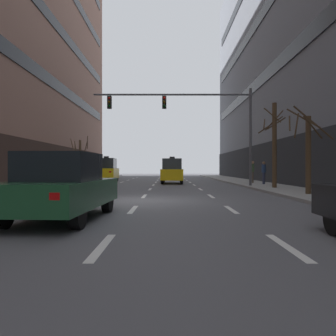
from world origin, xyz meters
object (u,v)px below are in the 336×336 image
(street_tree_2, at_px, (276,143))
(pedestrian_1, at_px, (254,170))
(car_driving_0, at_px, (64,187))
(taxi_driving_1, at_px, (108,170))
(pedestrian_0, at_px, (265,171))
(traffic_signal_0, at_px, (196,114))
(street_tree_3, at_px, (309,150))
(street_tree_0, at_px, (81,157))
(taxi_driving_2, at_px, (173,171))

(street_tree_2, relative_size, pedestrian_1, 2.97)
(car_driving_0, relative_size, street_tree_2, 0.91)
(taxi_driving_1, height_order, pedestrian_0, taxi_driving_1)
(traffic_signal_0, bearing_deg, street_tree_2, -25.73)
(taxi_driving_1, bearing_deg, street_tree_2, -42.31)
(taxi_driving_1, height_order, pedestrian_1, taxi_driving_1)
(street_tree_3, bearing_deg, pedestrian_1, 88.28)
(street_tree_2, bearing_deg, street_tree_0, 139.93)
(pedestrian_1, bearing_deg, pedestrian_0, -81.21)
(taxi_driving_1, xyz_separation_m, street_tree_2, (12.19, -11.10, 1.72))
(traffic_signal_0, relative_size, street_tree_0, 2.47)
(taxi_driving_1, distance_m, pedestrian_1, 13.40)
(taxi_driving_2, bearing_deg, street_tree_3, -65.21)
(traffic_signal_0, relative_size, street_tree_2, 2.08)
(taxi_driving_1, bearing_deg, pedestrian_0, -28.26)
(street_tree_0, bearing_deg, street_tree_3, -49.55)
(traffic_signal_0, bearing_deg, taxi_driving_2, 103.95)
(street_tree_3, bearing_deg, taxi_driving_1, 127.12)
(taxi_driving_1, relative_size, street_tree_3, 1.18)
(street_tree_2, bearing_deg, traffic_signal_0, 154.27)
(street_tree_0, bearing_deg, taxi_driving_2, -27.09)
(street_tree_2, xyz_separation_m, pedestrian_1, (0.28, 6.19, -1.68))
(taxi_driving_2, bearing_deg, pedestrian_0, -30.00)
(street_tree_2, bearing_deg, pedestrian_1, 87.40)
(taxi_driving_2, distance_m, street_tree_2, 10.24)
(traffic_signal_0, bearing_deg, street_tree_0, 135.02)
(taxi_driving_2, relative_size, street_tree_3, 1.11)
(taxi_driving_2, relative_size, street_tree_2, 0.85)
(car_driving_0, distance_m, taxi_driving_1, 22.90)
(taxi_driving_2, relative_size, pedestrian_1, 2.54)
(traffic_signal_0, bearing_deg, taxi_driving_1, 130.50)
(taxi_driving_1, bearing_deg, taxi_driving_2, -26.31)
(car_driving_0, relative_size, taxi_driving_1, 1.00)
(street_tree_0, distance_m, street_tree_2, 19.70)
(street_tree_3, bearing_deg, taxi_driving_2, 114.79)
(car_driving_0, bearing_deg, street_tree_3, 36.27)
(street_tree_3, bearing_deg, street_tree_0, 130.45)
(street_tree_0, height_order, street_tree_3, street_tree_0)
(street_tree_0, height_order, pedestrian_1, street_tree_0)
(street_tree_2, bearing_deg, street_tree_3, -90.62)
(car_driving_0, xyz_separation_m, street_tree_0, (-5.95, 24.27, 1.50))
(pedestrian_0, bearing_deg, traffic_signal_0, -158.85)
(pedestrian_0, bearing_deg, pedestrian_1, 98.79)
(street_tree_2, distance_m, pedestrian_1, 6.42)
(pedestrian_0, bearing_deg, taxi_driving_1, 151.74)
(car_driving_0, bearing_deg, taxi_driving_2, 81.15)
(taxi_driving_1, xyz_separation_m, traffic_signal_0, (7.58, -8.88, 3.80))
(car_driving_0, height_order, street_tree_0, street_tree_0)
(street_tree_0, bearing_deg, street_tree_2, -40.07)
(taxi_driving_1, height_order, street_tree_2, street_tree_2)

